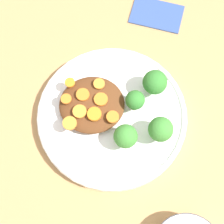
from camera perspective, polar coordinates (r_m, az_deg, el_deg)
The scene contains 17 objects.
ground_plane at distance 0.73m, azimuth 0.00°, elevation -0.95°, with size 4.00×4.00×0.00m, color tan.
plate at distance 0.71m, azimuth 0.00°, elevation -0.60°, with size 0.28×0.28×0.03m.
stew_mound at distance 0.70m, azimuth -3.08°, elevation 1.13°, with size 0.12×0.11×0.03m, color #5B3319.
broccoli_floret_0 at distance 0.68m, azimuth 3.53°, elevation 1.76°, with size 0.04×0.04×0.05m.
broccoli_floret_1 at distance 0.67m, azimuth 7.41°, elevation -2.68°, with size 0.05×0.05×0.06m.
broccoli_floret_2 at distance 0.66m, azimuth 2.08°, elevation -3.77°, with size 0.04×0.04×0.06m.
broccoli_floret_3 at distance 0.70m, azimuth 6.54°, elevation 4.50°, with size 0.05×0.05×0.06m.
carrot_slice_0 at distance 0.70m, azimuth -1.98°, elevation 4.31°, with size 0.02×0.02×0.00m, color orange.
carrot_slice_1 at distance 0.69m, azimuth -7.00°, elevation 2.00°, with size 0.02×0.02×0.00m, color orange.
carrot_slice_2 at distance 0.67m, azimuth -2.72°, elevation -0.32°, with size 0.03×0.03×0.01m, color orange.
carrot_slice_3 at distance 0.68m, azimuth -1.71°, elevation 1.94°, with size 0.03×0.03×0.01m, color orange.
carrot_slice_4 at distance 0.69m, azimuth -4.47°, elevation 2.65°, with size 0.02×0.02×0.00m, color orange.
carrot_slice_5 at distance 0.67m, azimuth -0.11°, elevation -0.77°, with size 0.02×0.02×0.01m, color orange.
carrot_slice_6 at distance 0.70m, azimuth -6.43°, elevation 4.48°, with size 0.02×0.02×0.00m, color orange.
carrot_slice_7 at distance 0.68m, azimuth -4.98°, elevation 0.46°, with size 0.03×0.03×0.00m, color orange.
carrot_slice_8 at distance 0.67m, azimuth -6.48°, elevation -1.70°, with size 0.03×0.03×0.00m, color orange.
napkin at distance 0.84m, azimuth 6.83°, elevation 14.62°, with size 0.13×0.10×0.01m.
Camera 1 is at (0.02, 0.23, 0.69)m, focal length 60.00 mm.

